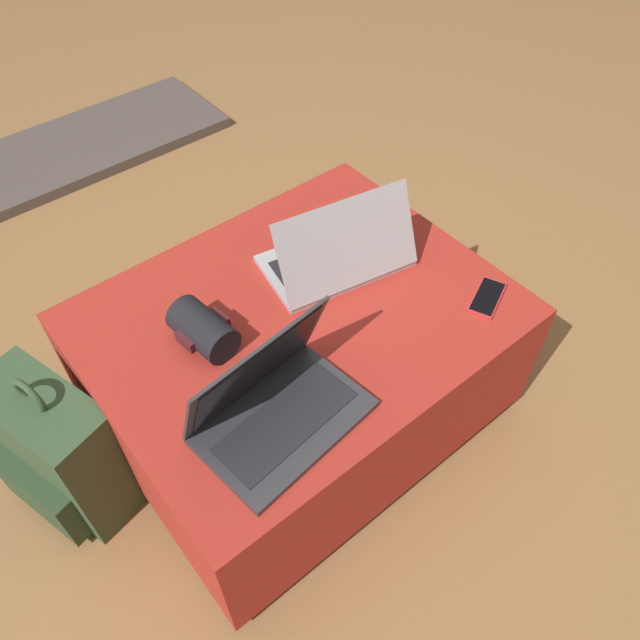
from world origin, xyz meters
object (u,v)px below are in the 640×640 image
object	(u,v)px
backpack	(59,453)
wrist_brace	(203,329)
laptop_near	(274,404)
laptop_far	(339,255)
cell_phone	(487,297)

from	to	relation	value
backpack	wrist_brace	xyz separation A→B (m)	(0.40, -0.11, 0.28)
laptop_near	laptop_far	distance (m)	0.48
laptop_far	wrist_brace	size ratio (longest dim) A/B	2.37
cell_phone	wrist_brace	xyz separation A→B (m)	(-0.63, 0.33, 0.04)
laptop_far	backpack	distance (m)	0.86
laptop_far	cell_phone	world-z (taller)	laptop_far
laptop_far	wrist_brace	world-z (taller)	laptop_far
laptop_near	wrist_brace	distance (m)	0.27
wrist_brace	cell_phone	bearing A→B (deg)	-27.77
laptop_far	cell_phone	size ratio (longest dim) A/B	2.75
laptop_near	wrist_brace	size ratio (longest dim) A/B	2.21
laptop_near	cell_phone	size ratio (longest dim) A/B	2.56
cell_phone	backpack	xyz separation A→B (m)	(-1.02, 0.44, -0.24)
laptop_far	cell_phone	xyz separation A→B (m)	(0.22, -0.32, -0.04)
laptop_far	backpack	world-z (taller)	laptop_far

